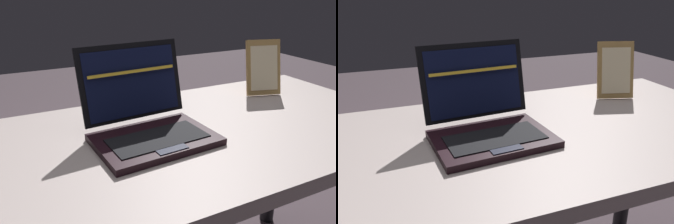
% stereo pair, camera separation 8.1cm
% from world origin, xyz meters
% --- Properties ---
extents(desk, '(1.78, 0.67, 0.73)m').
position_xyz_m(desk, '(0.00, 0.00, 0.63)').
color(desk, gray).
rests_on(desk, ground).
extents(laptop_front, '(0.32, 0.28, 0.24)m').
position_xyz_m(laptop_front, '(0.08, 0.01, 0.77)').
color(laptop_front, black).
rests_on(laptop_front, desk).
extents(photo_frame, '(0.14, 0.09, 0.20)m').
position_xyz_m(photo_frame, '(0.61, 0.17, 0.82)').
color(photo_frame, olive).
rests_on(photo_frame, desk).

